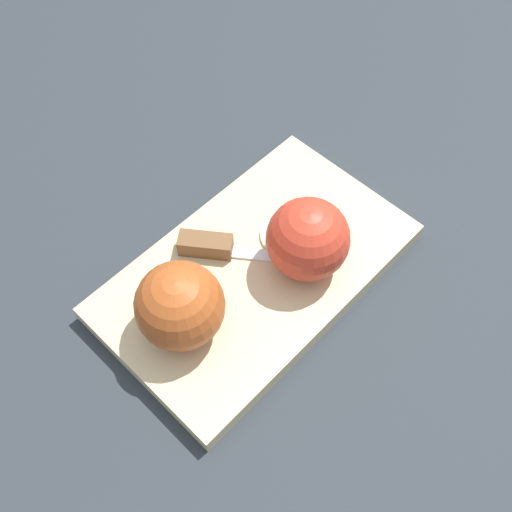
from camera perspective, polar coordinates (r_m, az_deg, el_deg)
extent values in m
plane|color=#282D33|center=(0.67, 0.00, -1.97)|extent=(4.00, 4.00, 0.00)
cube|color=#D1B789|center=(0.66, 0.00, -1.46)|extent=(0.35, 0.22, 0.02)
sphere|color=#AD4C1E|center=(0.58, -7.27, -4.73)|extent=(0.09, 0.09, 0.09)
cylinder|color=beige|center=(0.58, -8.05, -4.80)|extent=(0.06, 0.06, 0.08)
sphere|color=red|center=(0.62, 4.96, 1.62)|extent=(0.09, 0.09, 0.09)
cylinder|color=beige|center=(0.62, 4.53, 2.12)|extent=(0.08, 0.03, 0.08)
cube|color=silver|center=(0.66, 2.36, -0.12)|extent=(0.07, 0.10, 0.00)
cube|color=brown|center=(0.65, -4.83, 1.07)|extent=(0.05, 0.06, 0.02)
cylinder|color=beige|center=(0.67, 3.14, 1.76)|extent=(0.06, 0.06, 0.00)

